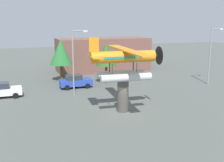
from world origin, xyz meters
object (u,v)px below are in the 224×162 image
at_px(streetlight_primary, 75,58).
at_px(tree_center_back, 106,54).
at_px(display_pedestal, 123,95).
at_px(car_mid_blue, 75,81).
at_px(tree_east, 61,52).
at_px(car_near_white, 2,90).
at_px(floatplane_monument, 124,62).
at_px(streetlight_secondary, 211,52).
at_px(storefront_building, 103,54).

height_order(streetlight_primary, tree_center_back, streetlight_primary).
bearing_deg(tree_center_back, display_pedestal, -101.94).
distance_m(car_mid_blue, tree_east, 5.96).
xyz_separation_m(car_near_white, tree_center_back, (13.70, 2.84, 3.26)).
xyz_separation_m(floatplane_monument, car_mid_blue, (-2.28, 11.04, -4.01)).
bearing_deg(streetlight_primary, tree_east, 90.49).
height_order(car_mid_blue, streetlight_primary, streetlight_primary).
bearing_deg(car_near_white, tree_center_back, 11.70).
distance_m(streetlight_secondary, tree_east, 21.14).
distance_m(car_mid_blue, storefront_building, 13.50).
bearing_deg(floatplane_monument, car_near_white, 145.42).
distance_m(floatplane_monument, streetlight_primary, 7.89).
bearing_deg(streetlight_primary, streetlight_secondary, -1.54).
relative_size(storefront_building, tree_east, 2.65).
bearing_deg(car_near_white, display_pedestal, -40.11).
height_order(car_near_white, tree_east, tree_east).
xyz_separation_m(streetlight_primary, storefront_building, (8.47, 14.78, -1.61)).
height_order(floatplane_monument, storefront_building, floatplane_monument).
relative_size(storefront_building, tree_center_back, 2.75).
xyz_separation_m(tree_east, tree_center_back, (5.65, -3.68, -0.07)).
bearing_deg(streetlight_secondary, tree_east, 154.29).
bearing_deg(storefront_building, streetlight_secondary, -55.51).
height_order(display_pedestal, streetlight_secondary, streetlight_secondary).
height_order(display_pedestal, storefront_building, storefront_building).
height_order(streetlight_primary, streetlight_secondary, streetlight_secondary).
relative_size(display_pedestal, streetlight_secondary, 0.42).
height_order(streetlight_secondary, tree_center_back, streetlight_secondary).
relative_size(car_mid_blue, storefront_building, 0.26).
xyz_separation_m(streetlight_primary, tree_center_back, (5.58, 4.98, -0.32)).
relative_size(floatplane_monument, car_near_white, 2.49).
xyz_separation_m(display_pedestal, car_near_white, (-11.12, 9.36, -0.73)).
height_order(storefront_building, tree_center_back, tree_center_back).
bearing_deg(tree_center_back, storefront_building, 73.58).
xyz_separation_m(car_near_white, tree_east, (8.05, 6.52, 3.33)).
xyz_separation_m(floatplane_monument, tree_center_back, (2.45, 12.21, -0.75)).
xyz_separation_m(display_pedestal, storefront_building, (5.47, 22.00, 1.25)).
relative_size(streetlight_primary, streetlight_secondary, 0.99).
distance_m(floatplane_monument, tree_center_back, 12.48).
xyz_separation_m(streetlight_secondary, tree_east, (-19.04, 9.17, -0.28)).
xyz_separation_m(car_mid_blue, storefront_building, (7.61, 10.97, 1.97)).
relative_size(streetlight_primary, storefront_building, 0.48).
bearing_deg(tree_center_back, car_mid_blue, -166.07).
distance_m(floatplane_monument, car_mid_blue, 11.96).
xyz_separation_m(car_near_white, storefront_building, (16.58, 12.64, 1.97)).
height_order(car_near_white, streetlight_primary, streetlight_primary).
bearing_deg(floatplane_monument, tree_east, 106.63).
xyz_separation_m(streetlight_secondary, storefront_building, (-10.50, 15.29, -1.63)).
bearing_deg(display_pedestal, car_mid_blue, 101.01).
bearing_deg(storefront_building, car_near_white, -142.69).
relative_size(car_near_white, car_mid_blue, 1.00).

